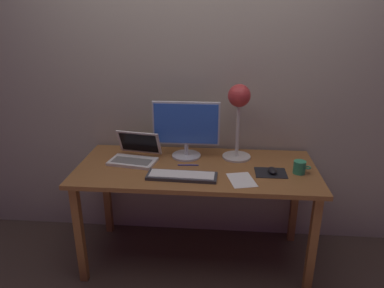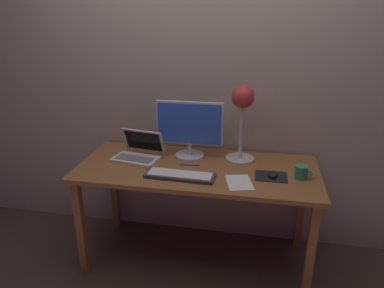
{
  "view_description": "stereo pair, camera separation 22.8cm",
  "coord_description": "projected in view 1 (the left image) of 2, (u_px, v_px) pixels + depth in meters",
  "views": [
    {
      "loc": [
        0.15,
        -2.18,
        1.72
      ],
      "look_at": [
        -0.03,
        -0.05,
        0.92
      ],
      "focal_mm": 33.37,
      "sensor_mm": 36.0,
      "label": 1
    },
    {
      "loc": [
        0.38,
        -2.15,
        1.72
      ],
      "look_at": [
        -0.03,
        -0.05,
        0.92
      ],
      "focal_mm": 33.37,
      "sensor_mm": 36.0,
      "label": 2
    }
  ],
  "objects": [
    {
      "name": "back_wall",
      "position": [
        201.0,
        73.0,
        2.57
      ],
      "size": [
        4.8,
        0.06,
        2.6
      ],
      "primitive_type": "cube",
      "color": "#B2A893",
      "rests_on": "ground"
    },
    {
      "name": "mouse",
      "position": [
        272.0,
        170.0,
        2.29
      ],
      "size": [
        0.06,
        0.1,
        0.03
      ],
      "primitive_type": "ellipsoid",
      "color": "black",
      "rests_on": "mousepad"
    },
    {
      "name": "mousepad",
      "position": [
        271.0,
        173.0,
        2.3
      ],
      "size": [
        0.2,
        0.16,
        0.0
      ],
      "primitive_type": "cube",
      "color": "black",
      "rests_on": "desk"
    },
    {
      "name": "pen",
      "position": [
        188.0,
        165.0,
        2.41
      ],
      "size": [
        0.14,
        0.02,
        0.01
      ],
      "primitive_type": "cylinder",
      "rotation": [
        0.0,
        1.57,
        0.07
      ],
      "color": "#2633A5",
      "rests_on": "desk"
    },
    {
      "name": "ground_plane",
      "position": [
        196.0,
        257.0,
        2.65
      ],
      "size": [
        4.8,
        4.8,
        0.0
      ],
      "primitive_type": "plane",
      "color": "#47382D",
      "rests_on": "ground"
    },
    {
      "name": "desk",
      "position": [
        196.0,
        177.0,
        2.42
      ],
      "size": [
        1.6,
        0.7,
        0.74
      ],
      "color": "#935B2D",
      "rests_on": "ground"
    },
    {
      "name": "desk_lamp",
      "position": [
        239.0,
        106.0,
        2.41
      ],
      "size": [
        0.2,
        0.2,
        0.53
      ],
      "color": "beige",
      "rests_on": "desk"
    },
    {
      "name": "monitor",
      "position": [
        186.0,
        128.0,
        2.48
      ],
      "size": [
        0.47,
        0.21,
        0.4
      ],
      "color": "silver",
      "rests_on": "desk"
    },
    {
      "name": "keyboard_main",
      "position": [
        182.0,
        176.0,
        2.23
      ],
      "size": [
        0.45,
        0.16,
        0.03
      ],
      "color": "#38383A",
      "rests_on": "desk"
    },
    {
      "name": "laptop",
      "position": [
        136.0,
        152.0,
        2.49
      ],
      "size": [
        0.35,
        0.31,
        0.19
      ],
      "color": "silver",
      "rests_on": "desk"
    },
    {
      "name": "coffee_mug",
      "position": [
        300.0,
        167.0,
        2.28
      ],
      "size": [
        0.11,
        0.08,
        0.08
      ],
      "color": "#339966",
      "rests_on": "desk"
    },
    {
      "name": "paper_sheet_near_mouse",
      "position": [
        242.0,
        180.0,
        2.2
      ],
      "size": [
        0.19,
        0.24,
        0.0
      ],
      "primitive_type": "cube",
      "rotation": [
        0.0,
        0.0,
        0.25
      ],
      "color": "white",
      "rests_on": "desk"
    }
  ]
}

